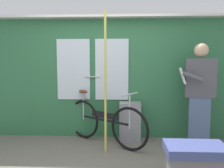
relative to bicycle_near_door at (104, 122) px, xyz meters
The scene contains 6 objects.
train_door_wall 0.88m from the bicycle_near_door, 96.63° to the left, with size 5.40×0.28×2.20m.
bicycle_near_door is the anchor object (origin of this frame).
passenger_reading_newspaper 1.64m from the bicycle_near_door, ahead, with size 0.61×0.54×1.70m.
trash_bin_by_wall 0.48m from the bicycle_near_door, 23.69° to the left, with size 0.37×0.28×0.68m, color gray.
handrail_pole 0.80m from the bicycle_near_door, 82.78° to the right, with size 0.04×0.04×2.16m, color #C6C14C.
bench_seat_corner 1.71m from the bicycle_near_door, 46.87° to the right, with size 0.70×0.44×0.45m.
Camera 1 is at (0.36, -3.05, 1.43)m, focal length 38.38 mm.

